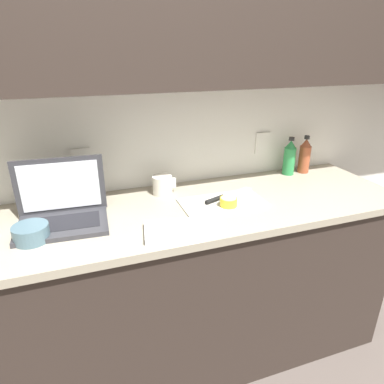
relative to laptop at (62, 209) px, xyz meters
name	(u,v)px	position (x,y,z in m)	size (l,w,h in m)	color
ground_plane	(162,358)	(0.39, -0.04, -0.96)	(12.00, 12.00, 0.00)	#564C47
wall_back	(136,55)	(0.39, 0.21, 0.59)	(5.20, 0.38, 2.60)	white
counter_unit	(154,291)	(0.37, -0.04, -0.50)	(2.44, 0.64, 0.90)	#332823
laptop	(62,209)	(0.00, 0.00, 0.00)	(0.38, 0.27, 0.26)	#333338
cutting_board	(223,203)	(0.71, -0.05, -0.06)	(0.40, 0.22, 0.01)	silver
knife	(221,197)	(0.72, -0.02, -0.05)	(0.30, 0.14, 0.02)	silver
lemon_half_cut	(229,202)	(0.72, -0.10, -0.03)	(0.08, 0.08, 0.04)	yellow
bottle_green_soda	(289,158)	(1.25, 0.20, 0.04)	(0.07, 0.07, 0.22)	#2D934C
bottle_oil_tall	(305,156)	(1.35, 0.20, 0.04)	(0.07, 0.07, 0.22)	#A34C2D
measuring_cup	(163,185)	(0.48, 0.16, -0.02)	(0.12, 0.10, 0.09)	silver
bowl_white	(31,233)	(-0.12, -0.12, -0.03)	(0.13, 0.13, 0.06)	slate
dish_towel	(172,231)	(0.41, -0.25, -0.05)	(0.22, 0.16, 0.02)	white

